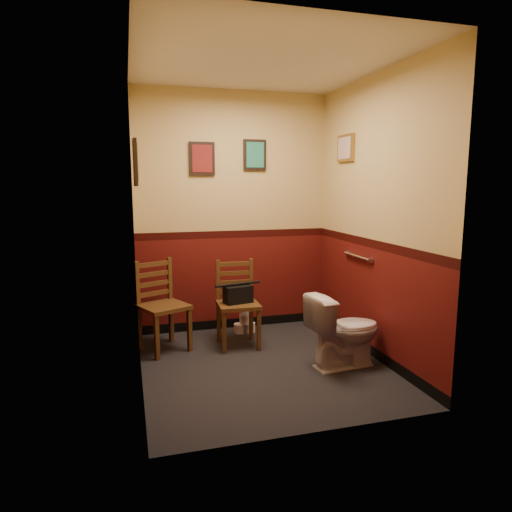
# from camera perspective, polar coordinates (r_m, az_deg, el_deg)

# --- Properties ---
(floor) EXTENTS (2.20, 2.40, 0.00)m
(floor) POSITION_cam_1_polar(r_m,az_deg,el_deg) (4.38, 0.92, -13.55)
(floor) COLOR black
(floor) RESTS_ON ground
(ceiling) EXTENTS (2.20, 2.40, 0.00)m
(ceiling) POSITION_cam_1_polar(r_m,az_deg,el_deg) (4.17, 1.02, 23.20)
(ceiling) COLOR silver
(ceiling) RESTS_ON ground
(wall_back) EXTENTS (2.20, 0.00, 2.70)m
(wall_back) POSITION_cam_1_polar(r_m,az_deg,el_deg) (5.21, -2.86, 5.39)
(wall_back) COLOR #4D0F0C
(wall_back) RESTS_ON ground
(wall_front) EXTENTS (2.20, 0.00, 2.70)m
(wall_front) POSITION_cam_1_polar(r_m,az_deg,el_deg) (2.93, 7.76, 2.47)
(wall_front) COLOR #4D0F0C
(wall_front) RESTS_ON ground
(wall_left) EXTENTS (0.00, 2.40, 2.70)m
(wall_left) POSITION_cam_1_polar(r_m,az_deg,el_deg) (3.88, -14.81, 3.85)
(wall_left) COLOR #4D0F0C
(wall_left) RESTS_ON ground
(wall_right) EXTENTS (0.00, 2.40, 2.70)m
(wall_right) POSITION_cam_1_polar(r_m,az_deg,el_deg) (4.50, 14.56, 4.53)
(wall_right) COLOR #4D0F0C
(wall_right) RESTS_ON ground
(grab_bar) EXTENTS (0.05, 0.56, 0.06)m
(grab_bar) POSITION_cam_1_polar(r_m,az_deg,el_deg) (4.74, 12.53, -0.04)
(grab_bar) COLOR silver
(grab_bar) RESTS_ON wall_right
(framed_print_back_a) EXTENTS (0.28, 0.04, 0.36)m
(framed_print_back_a) POSITION_cam_1_polar(r_m,az_deg,el_deg) (5.12, -6.77, 11.99)
(framed_print_back_a) COLOR black
(framed_print_back_a) RESTS_ON wall_back
(framed_print_back_b) EXTENTS (0.26, 0.04, 0.34)m
(framed_print_back_b) POSITION_cam_1_polar(r_m,az_deg,el_deg) (5.25, -0.14, 12.52)
(framed_print_back_b) COLOR black
(framed_print_back_b) RESTS_ON wall_back
(framed_print_left) EXTENTS (0.04, 0.30, 0.38)m
(framed_print_left) POSITION_cam_1_polar(r_m,az_deg,el_deg) (3.97, -14.84, 11.19)
(framed_print_left) COLOR black
(framed_print_left) RESTS_ON wall_left
(framed_print_right) EXTENTS (0.04, 0.34, 0.28)m
(framed_print_right) POSITION_cam_1_polar(r_m,az_deg,el_deg) (5.01, 11.13, 13.10)
(framed_print_right) COLOR olive
(framed_print_right) RESTS_ON wall_right
(toilet) EXTENTS (0.73, 0.46, 0.68)m
(toilet) POSITION_cam_1_polar(r_m,az_deg,el_deg) (4.33, 11.00, -9.16)
(toilet) COLOR white
(toilet) RESTS_ON floor
(toilet_brush) EXTENTS (0.11, 0.11, 0.38)m
(toilet_brush) POSITION_cam_1_polar(r_m,az_deg,el_deg) (4.58, 12.95, -11.93)
(toilet_brush) COLOR silver
(toilet_brush) RESTS_ON floor
(chair_left) EXTENTS (0.57, 0.57, 0.92)m
(chair_left) POSITION_cam_1_polar(r_m,az_deg,el_deg) (4.73, -11.72, -6.10)
(chair_left) COLOR brown
(chair_left) RESTS_ON floor
(chair_right) EXTENTS (0.43, 0.43, 0.89)m
(chair_right) POSITION_cam_1_polar(r_m,az_deg,el_deg) (4.77, -2.35, -5.96)
(chair_right) COLOR brown
(chair_right) RESTS_ON floor
(handbag) EXTENTS (0.31, 0.20, 0.21)m
(handbag) POSITION_cam_1_polar(r_m,az_deg,el_deg) (4.71, -2.26, -4.78)
(handbag) COLOR black
(handbag) RESTS_ON chair_right
(tp_stack) EXTENTS (0.25, 0.15, 0.43)m
(tp_stack) POSITION_cam_1_polar(r_m,az_deg,el_deg) (5.22, -1.43, -7.65)
(tp_stack) COLOR silver
(tp_stack) RESTS_ON floor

